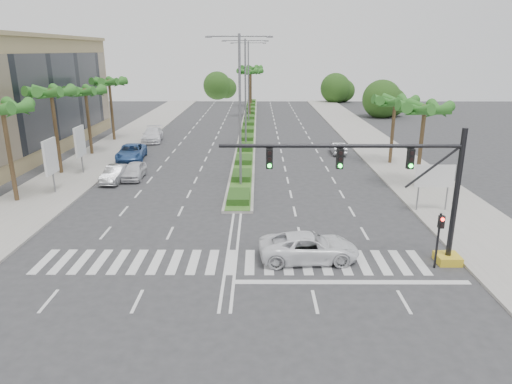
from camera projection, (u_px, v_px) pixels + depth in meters
ground at (231, 262)px, 24.30m from camera, size 160.00×160.00×0.00m
footpath_right at (403, 168)px, 43.30m from camera, size 6.00×120.00×0.15m
footpath_left at (84, 168)px, 43.44m from camera, size 6.00×120.00×0.15m
median at (248, 126)px, 67.23m from camera, size 2.20×75.00×0.20m
median_grass at (248, 125)px, 67.19m from camera, size 1.80×75.00×0.04m
signal_gantry at (412, 201)px, 23.22m from camera, size 12.60×1.20×7.20m
pedestrian_signal at (439, 232)px, 22.99m from camera, size 0.28×0.36×3.00m
direction_sign at (434, 178)px, 31.13m from camera, size 2.70×0.11×3.40m
billboard_near at (51, 157)px, 34.94m from camera, size 0.18×2.10×4.35m
billboard_far at (80, 142)px, 40.67m from camera, size 0.18×2.10×4.35m
palm_left_near at (3, 112)px, 31.93m from camera, size 4.57×4.68×7.55m
palm_left_mid at (51, 95)px, 39.45m from camera, size 4.57×4.68×7.95m
palm_left_far at (86, 94)px, 47.26m from camera, size 4.57×4.68×7.35m
palm_left_end at (109, 84)px, 54.78m from camera, size 4.57×4.68×7.75m
palm_right_near at (425, 111)px, 35.75m from camera, size 4.57×4.68×7.05m
palm_right_far at (395, 104)px, 43.47m from camera, size 4.57×4.68×6.75m
palm_median_a at (250, 73)px, 74.67m from camera, size 4.57×4.68×8.05m
palm_median_b at (251, 70)px, 88.99m from camera, size 4.57×4.68×8.05m
streetlight_near at (240, 104)px, 35.64m from camera, size 5.10×0.25×12.00m
streetlight_mid at (245, 87)px, 50.91m from camera, size 5.10×0.25×12.00m
streetlight_far at (248, 79)px, 66.18m from camera, size 5.10×0.25×12.00m
car_parked_a at (134, 171)px, 39.92m from camera, size 1.84×4.23×1.42m
car_parked_b at (115, 174)px, 38.96m from camera, size 1.77×4.30×1.39m
car_parked_c at (131, 152)px, 46.76m from camera, size 3.21×5.89×1.57m
car_parked_d at (152, 135)px, 56.26m from camera, size 2.87×5.86×1.64m
car_crossing at (309, 247)px, 24.37m from camera, size 5.45×2.77×1.48m
car_right at (338, 148)px, 49.51m from camera, size 1.38×3.91×1.29m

